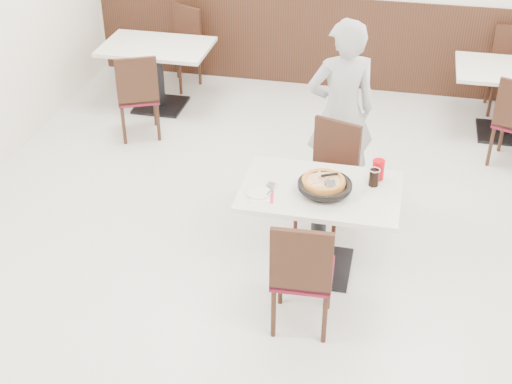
% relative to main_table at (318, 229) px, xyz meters
% --- Properties ---
extents(floor, '(7.00, 7.00, 0.00)m').
position_rel_main_table_xyz_m(floor, '(-0.32, 0.12, -0.38)').
color(floor, '#B3B3AE').
rests_on(floor, ground).
extents(wainscot_back, '(5.90, 0.03, 1.10)m').
position_rel_main_table_xyz_m(wainscot_back, '(-0.32, 3.60, 0.18)').
color(wainscot_back, black).
rests_on(wainscot_back, floor).
extents(main_table, '(1.23, 0.84, 0.75)m').
position_rel_main_table_xyz_m(main_table, '(0.00, 0.00, 0.00)').
color(main_table, beige).
rests_on(main_table, floor).
extents(chair_near, '(0.44, 0.44, 0.95)m').
position_rel_main_table_xyz_m(chair_near, '(-0.02, -0.66, 0.10)').
color(chair_near, black).
rests_on(chair_near, floor).
extents(chair_far, '(0.53, 0.53, 0.95)m').
position_rel_main_table_xyz_m(chair_far, '(-0.03, 0.58, 0.10)').
color(chair_far, black).
rests_on(chair_far, floor).
extents(trivet, '(0.12, 0.12, 0.04)m').
position_rel_main_table_xyz_m(trivet, '(0.03, -0.02, 0.39)').
color(trivet, black).
rests_on(trivet, main_table).
extents(pizza_pan, '(0.39, 0.39, 0.01)m').
position_rel_main_table_xyz_m(pizza_pan, '(0.03, -0.05, 0.42)').
color(pizza_pan, black).
rests_on(pizza_pan, trivet).
extents(pizza, '(0.35, 0.35, 0.02)m').
position_rel_main_table_xyz_m(pizza, '(0.02, 0.00, 0.44)').
color(pizza, orange).
rests_on(pizza, pizza_pan).
extents(pizza_server, '(0.09, 0.11, 0.00)m').
position_rel_main_table_xyz_m(pizza_server, '(0.08, -0.05, 0.47)').
color(pizza_server, silver).
rests_on(pizza_server, pizza).
extents(napkin, '(0.20, 0.20, 0.00)m').
position_rel_main_table_xyz_m(napkin, '(-0.41, -0.19, 0.38)').
color(napkin, silver).
rests_on(napkin, main_table).
extents(side_plate, '(0.19, 0.19, 0.01)m').
position_rel_main_table_xyz_m(side_plate, '(-0.44, -0.17, 0.38)').
color(side_plate, silver).
rests_on(side_plate, napkin).
extents(fork, '(0.04, 0.15, 0.00)m').
position_rel_main_table_xyz_m(fork, '(-0.36, -0.12, 0.39)').
color(fork, silver).
rests_on(fork, side_plate).
extents(cola_glass, '(0.08, 0.08, 0.13)m').
position_rel_main_table_xyz_m(cola_glass, '(0.38, 0.14, 0.44)').
color(cola_glass, black).
rests_on(cola_glass, main_table).
extents(red_cup, '(0.10, 0.10, 0.16)m').
position_rel_main_table_xyz_m(red_cup, '(0.41, 0.25, 0.45)').
color(red_cup, '#AE040C').
rests_on(red_cup, main_table).
extents(diner_person, '(0.73, 0.61, 1.70)m').
position_rel_main_table_xyz_m(diner_person, '(0.02, 1.13, 0.48)').
color(diner_person, '#AFB0B3').
rests_on(diner_person, floor).
extents(bg_table_left, '(1.25, 0.88, 0.75)m').
position_rel_main_table_xyz_m(bg_table_left, '(-2.21, 2.59, 0.00)').
color(bg_table_left, beige).
rests_on(bg_table_left, floor).
extents(bg_chair_left_near, '(0.56, 0.56, 0.95)m').
position_rel_main_table_xyz_m(bg_chair_left_near, '(-2.19, 1.89, 0.10)').
color(bg_chair_left_near, black).
rests_on(bg_chair_left_near, floor).
extents(bg_chair_left_far, '(0.55, 0.55, 0.95)m').
position_rel_main_table_xyz_m(bg_chair_left_far, '(-2.17, 3.21, 0.10)').
color(bg_chair_left_far, black).
rests_on(bg_chair_left_far, floor).
extents(bg_table_right, '(1.22, 0.84, 0.75)m').
position_rel_main_table_xyz_m(bg_table_right, '(1.64, 2.73, 0.00)').
color(bg_table_right, beige).
rests_on(bg_table_right, floor).
extents(bg_chair_right_far, '(0.44, 0.44, 0.95)m').
position_rel_main_table_xyz_m(bg_chair_right_far, '(1.68, 3.33, 0.10)').
color(bg_chair_right_far, black).
rests_on(bg_chair_right_far, floor).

